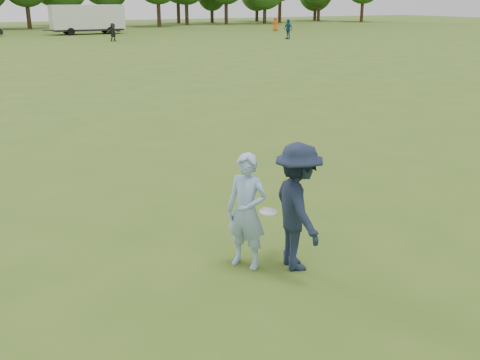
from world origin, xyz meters
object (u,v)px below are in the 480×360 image
at_px(thrower, 247,211).
at_px(defender, 298,207).
at_px(field_cone, 165,38).
at_px(player_far_d, 113,32).
at_px(cargo_trailer, 87,18).
at_px(player_far_b, 288,29).
at_px(player_far_c, 275,24).

height_order(thrower, defender, defender).
bearing_deg(thrower, defender, 24.70).
height_order(defender, field_cone, defender).
height_order(player_far_d, cargo_trailer, cargo_trailer).
bearing_deg(player_far_d, defender, -124.96).
bearing_deg(cargo_trailer, player_far_b, -48.36).
bearing_deg(player_far_b, cargo_trailer, -148.48).
relative_size(defender, field_cone, 6.48).
distance_m(thrower, player_far_c, 64.80).
relative_size(thrower, player_far_d, 1.05).
height_order(thrower, cargo_trailer, cargo_trailer).
bearing_deg(player_far_b, player_far_d, -117.76).
height_order(defender, player_far_d, defender).
distance_m(thrower, defender, 0.76).
bearing_deg(player_far_c, player_far_b, 86.48).
xyz_separation_m(thrower, field_cone, (17.08, 47.21, -0.74)).
height_order(defender, player_far_c, defender).
bearing_deg(player_far_c, defender, 81.88).
height_order(player_far_d, field_cone, player_far_d).
relative_size(field_cone, cargo_trailer, 0.03).
distance_m(player_far_d, field_cone, 5.36).
height_order(defender, cargo_trailer, cargo_trailer).
xyz_separation_m(player_far_b, player_far_d, (-16.29, 5.18, -0.12)).
relative_size(defender, player_far_d, 1.15).
height_order(thrower, player_far_b, player_far_b).
xyz_separation_m(player_far_d, cargo_trailer, (0.71, 12.35, 0.93)).
xyz_separation_m(field_cone, cargo_trailer, (-4.59, 12.08, 1.63)).
distance_m(player_far_c, player_far_d, 24.21).
bearing_deg(player_far_d, player_far_c, -2.98).
xyz_separation_m(defender, player_far_d, (11.13, 47.34, -0.13)).
distance_m(player_far_c, cargo_trailer, 22.70).
bearing_deg(field_cone, cargo_trailer, 110.81).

